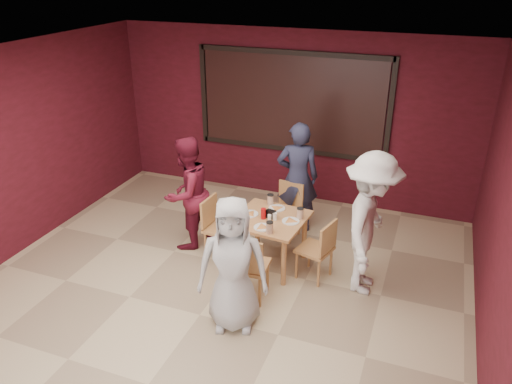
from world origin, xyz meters
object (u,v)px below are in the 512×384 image
at_px(dining_table, 270,223).
at_px(chair_front, 248,264).
at_px(diner_front, 233,265).
at_px(diner_back, 298,178).
at_px(diner_right, 370,224).
at_px(chair_back, 288,207).
at_px(chair_left, 217,224).
at_px(chair_right, 320,247).
at_px(diner_left, 187,193).

height_order(dining_table, chair_front, chair_front).
relative_size(dining_table, diner_front, 0.62).
bearing_deg(diner_back, diner_right, 118.79).
distance_m(diner_back, diner_right, 1.69).
xyz_separation_m(diner_front, diner_back, (0.02, 2.37, 0.06)).
xyz_separation_m(chair_front, chair_back, (-0.04, 1.68, -0.04)).
distance_m(dining_table, diner_back, 1.10).
bearing_deg(diner_front, chair_left, 103.68).
xyz_separation_m(chair_back, chair_right, (0.72, -0.95, 0.01)).
xyz_separation_m(dining_table, diner_right, (1.29, -0.08, 0.28)).
height_order(chair_front, diner_back, diner_back).
relative_size(chair_back, diner_left, 0.50).
bearing_deg(diner_left, chair_left, 92.76).
relative_size(dining_table, diner_right, 0.54).
bearing_deg(diner_left, diner_back, 142.00).
distance_m(chair_front, diner_front, 0.55).
bearing_deg(diner_right, chair_right, 92.16).
distance_m(chair_left, diner_back, 1.41).
relative_size(chair_right, diner_front, 0.53).
bearing_deg(diner_back, dining_table, 69.30).
xyz_separation_m(chair_back, chair_left, (-0.74, -0.86, 0.02)).
bearing_deg(chair_back, diner_front, -88.61).
xyz_separation_m(diner_left, diner_right, (2.53, -0.17, 0.09)).
distance_m(dining_table, chair_left, 0.78).
height_order(chair_right, diner_right, diner_right).
bearing_deg(diner_front, chair_back, 73.18).
bearing_deg(diner_left, chair_right, 99.29).
distance_m(chair_front, diner_left, 1.59).
distance_m(diner_front, diner_back, 2.37).
xyz_separation_m(diner_back, diner_left, (-1.30, -0.99, -0.04)).
bearing_deg(diner_left, diner_right, 100.89).
distance_m(chair_right, diner_front, 1.41).
bearing_deg(diner_right, chair_back, 55.14).
height_order(chair_back, diner_back, diner_back).
distance_m(chair_back, diner_right, 1.67).
xyz_separation_m(chair_left, diner_back, (0.82, 1.09, 0.37)).
relative_size(chair_back, diner_right, 0.45).
xyz_separation_m(chair_back, diner_left, (-1.23, -0.76, 0.35)).
xyz_separation_m(dining_table, chair_back, (-0.02, 0.85, -0.17)).
relative_size(chair_front, diner_front, 0.56).
xyz_separation_m(diner_back, diner_right, (1.23, -1.16, 0.06)).
bearing_deg(diner_left, chair_back, 136.58).
relative_size(chair_front, diner_back, 0.53).
distance_m(chair_back, diner_left, 1.49).
distance_m(chair_left, diner_left, 0.60).
bearing_deg(chair_back, chair_right, -52.76).
height_order(chair_back, diner_left, diner_left).
bearing_deg(chair_front, diner_front, -88.51).
xyz_separation_m(dining_table, diner_front, (0.03, -1.29, 0.16)).
relative_size(dining_table, chair_right, 1.18).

